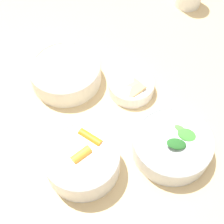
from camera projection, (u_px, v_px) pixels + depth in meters
ground_plane at (121, 195)px, 1.39m from camera, size 10.00×10.00×0.00m
dining_table at (127, 120)px, 0.86m from camera, size 1.04×1.07×0.74m
bowl_carrots at (82, 160)px, 0.64m from camera, size 0.16×0.16×0.07m
bowl_greens at (172, 144)px, 0.67m from camera, size 0.17×0.17×0.07m
bowl_beans_hotdog at (66, 73)px, 0.78m from camera, size 0.18×0.18×0.06m
bowl_cookies at (131, 86)px, 0.77m from camera, size 0.11×0.11×0.04m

